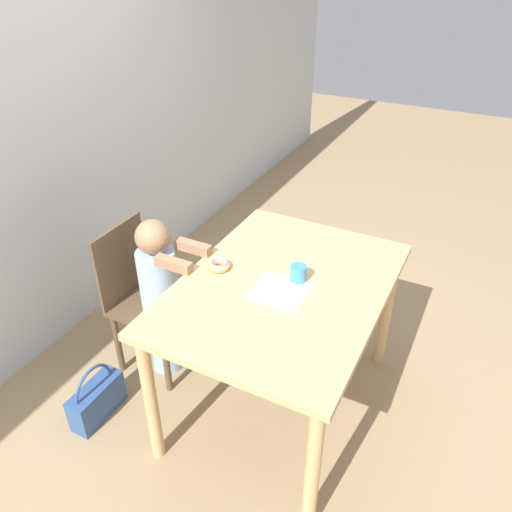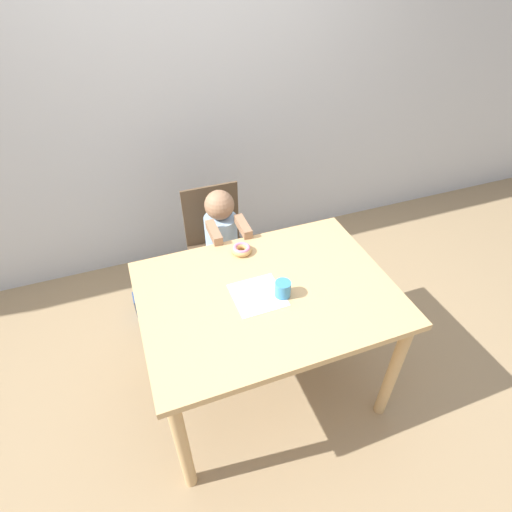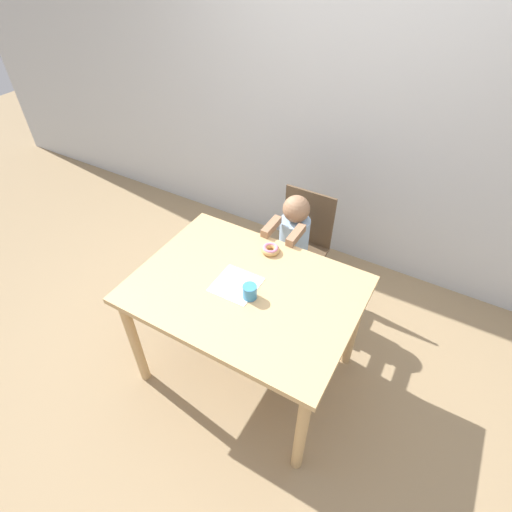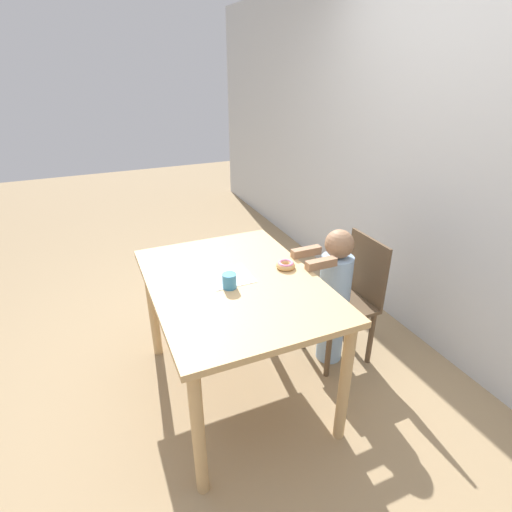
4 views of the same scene
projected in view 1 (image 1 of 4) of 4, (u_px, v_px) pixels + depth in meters
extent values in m
plane|color=#997F5B|center=(279.00, 402.00, 2.68)|extent=(12.00, 12.00, 0.00)
cube|color=silver|center=(28.00, 135.00, 2.56)|extent=(8.00, 0.05, 2.50)
cube|color=tan|center=(283.00, 288.00, 2.27)|extent=(1.21, 0.89, 0.03)
cylinder|color=tan|center=(313.00, 471.00, 1.92)|extent=(0.06, 0.06, 0.74)
cylinder|color=tan|center=(386.00, 311.00, 2.74)|extent=(0.06, 0.06, 0.74)
cylinder|color=tan|center=(151.00, 400.00, 2.22)|extent=(0.06, 0.06, 0.74)
cylinder|color=tan|center=(261.00, 275.00, 3.04)|extent=(0.06, 0.06, 0.74)
cube|color=brown|center=(155.00, 305.00, 2.72)|extent=(0.38, 0.40, 0.03)
cube|color=brown|center=(121.00, 262.00, 2.67)|extent=(0.38, 0.02, 0.43)
cylinder|color=brown|center=(166.00, 362.00, 2.65)|extent=(0.04, 0.04, 0.40)
cylinder|color=brown|center=(198.00, 328.00, 2.88)|extent=(0.04, 0.04, 0.40)
cylinder|color=brown|center=(118.00, 343.00, 2.78)|extent=(0.04, 0.04, 0.40)
cylinder|color=brown|center=(152.00, 311.00, 3.01)|extent=(0.04, 0.04, 0.40)
cylinder|color=#99BCE0|center=(166.00, 336.00, 2.81)|extent=(0.17, 0.17, 0.43)
cylinder|color=#99BCE0|center=(158.00, 280.00, 2.60)|extent=(0.20, 0.20, 0.34)
sphere|color=#997051|center=(153.00, 237.00, 2.46)|extent=(0.18, 0.18, 0.18)
cube|color=#997051|center=(173.00, 264.00, 2.35)|extent=(0.05, 0.19, 0.05)
cube|color=#997051|center=(193.00, 247.00, 2.48)|extent=(0.05, 0.19, 0.05)
torus|color=tan|center=(219.00, 265.00, 2.36)|extent=(0.11, 0.11, 0.04)
torus|color=pink|center=(219.00, 263.00, 2.35)|extent=(0.09, 0.09, 0.02)
cube|color=white|center=(280.00, 291.00, 2.22)|extent=(0.24, 0.24, 0.00)
cube|color=#2D4C84|center=(97.00, 401.00, 2.56)|extent=(0.31, 0.11, 0.20)
torus|color=#2D4C84|center=(94.00, 387.00, 2.51)|extent=(0.25, 0.02, 0.25)
cylinder|color=teal|center=(298.00, 273.00, 2.26)|extent=(0.08, 0.08, 0.08)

